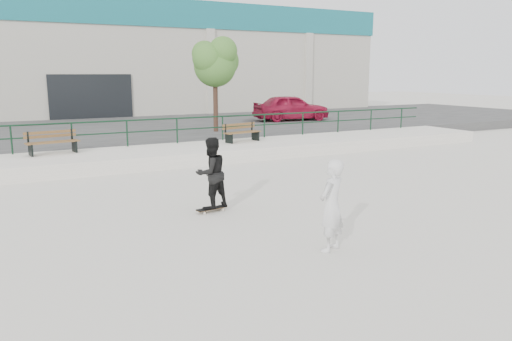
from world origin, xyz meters
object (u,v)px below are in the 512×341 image
skateboard (212,209)px  seated_skater (332,206)px  bench_right (242,133)px  standing_skater (211,173)px  tree (215,61)px  red_car (291,107)px  bench_left (52,142)px

skateboard → seated_skater: (0.94, -3.52, 0.80)m
bench_right → standing_skater: standing_skater is taller
tree → standing_skater: size_ratio=2.61×
red_car → seated_skater: bearing=158.7°
red_car → seated_skater: 20.78m
bench_right → standing_skater: bearing=-132.9°
tree → standing_skater: (-5.06, -11.42, -2.89)m
bench_right → seated_skater: size_ratio=0.99×
skateboard → standing_skater: size_ratio=0.47×
bench_left → standing_skater: (2.72, -7.80, 0.05)m
bench_left → skateboard: bench_left is taller
bench_left → standing_skater: size_ratio=1.07×
tree → standing_skater: bearing=-113.9°
red_car → seated_skater: (-10.29, -18.05, -0.39)m
tree → red_car: bearing=26.8°
red_car → skateboard: 18.41m
bench_left → seated_skater: bearing=-80.7°
tree → skateboard: bearing=-113.9°
bench_right → standing_skater: size_ratio=1.01×
bench_left → seated_skater: size_ratio=1.04×
bench_left → red_car: size_ratio=0.41×
red_car → skateboard: (-11.23, -14.54, -1.19)m
red_car → standing_skater: red_car is taller
bench_right → seated_skater: 11.61m
tree → skateboard: 13.04m
tree → seated_skater: (-4.12, -14.94, -2.96)m
red_car → standing_skater: size_ratio=2.63×
red_car → skateboard: bearing=150.7°
red_car → standing_skater: bearing=150.7°
skateboard → standing_skater: 0.88m
standing_skater → seated_skater: (0.94, -3.52, -0.08)m
bench_left → bench_right: bench_left is taller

